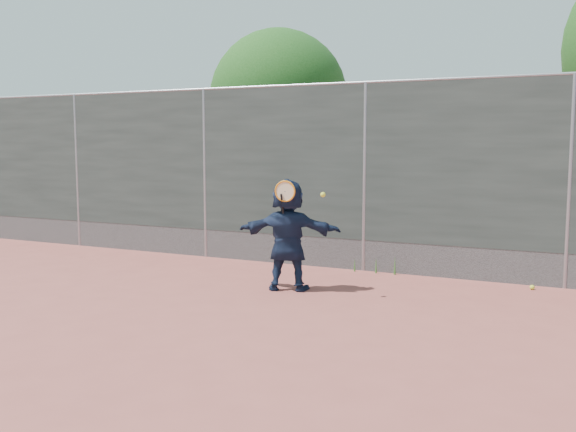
% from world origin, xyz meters
% --- Properties ---
extents(ground, '(80.00, 80.00, 0.00)m').
position_xyz_m(ground, '(0.00, 0.00, 0.00)').
color(ground, '#9E4C42').
rests_on(ground, ground).
extents(player, '(1.52, 0.83, 1.57)m').
position_xyz_m(player, '(-0.52, 1.74, 0.78)').
color(player, '#15213A').
rests_on(player, ground).
extents(ball_ground, '(0.07, 0.07, 0.07)m').
position_xyz_m(ball_ground, '(2.59, 3.21, 0.03)').
color(ball_ground, yellow).
rests_on(ball_ground, ground).
extents(fence, '(20.00, 0.06, 3.03)m').
position_xyz_m(fence, '(-0.00, 3.50, 1.58)').
color(fence, '#38423D').
rests_on(fence, ground).
extents(swing_action, '(0.76, 0.19, 0.51)m').
position_xyz_m(swing_action, '(-0.41, 1.54, 1.38)').
color(swing_action, orange).
rests_on(swing_action, ground).
extents(tree_left, '(3.15, 3.00, 4.53)m').
position_xyz_m(tree_left, '(-2.85, 6.55, 2.94)').
color(tree_left, '#382314').
rests_on(tree_left, ground).
extents(weed_clump, '(0.68, 0.07, 0.30)m').
position_xyz_m(weed_clump, '(0.29, 3.38, 0.13)').
color(weed_clump, '#387226').
rests_on(weed_clump, ground).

